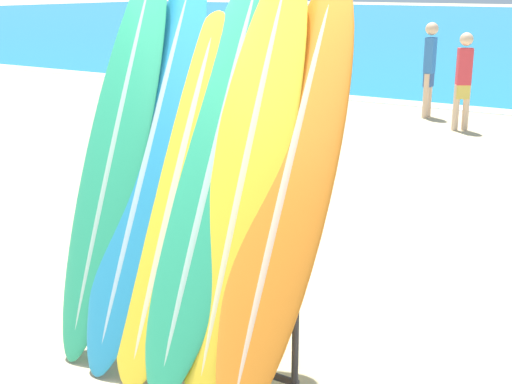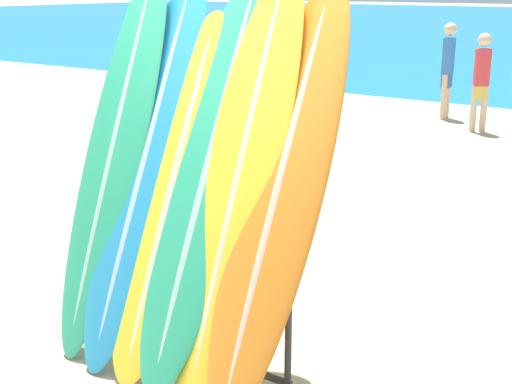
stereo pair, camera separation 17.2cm
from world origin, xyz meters
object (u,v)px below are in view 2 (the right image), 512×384
Objects in this scene: surfboard_slot_0 at (114,154)px; surfboard_slot_4 at (240,179)px; surfboard_rack at (182,292)px; person_mid_beach at (448,67)px; person_near_water at (481,79)px; surfboard_slot_2 at (172,195)px; surfboard_slot_1 at (146,165)px; surfboard_slot_3 at (209,173)px; surfboard_slot_5 at (279,195)px.

surfboard_slot_0 is 1.01× the size of surfboard_slot_4.
surfboard_rack is 0.95× the size of person_mid_beach.
person_mid_beach reaches higher than surfboard_rack.
person_near_water is at bearing 91.13° from surfboard_slot_0.
surfboard_slot_0 reaches higher than surfboard_slot_2.
person_near_water is at bearing 92.97° from surfboard_slot_1.
surfboard_slot_3 reaches higher than person_near_water.
surfboard_slot_2 is 9.12m from person_mid_beach.
surfboard_slot_0 is at bearing 174.30° from surfboard_slot_2.
surfboard_slot_3 is 0.51m from surfboard_slot_5.
person_mid_beach is (-1.53, 8.99, -0.17)m from surfboard_slot_2.
surfboard_slot_2 reaches higher than surfboard_rack.
surfboard_slot_4 reaches higher than surfboard_slot_5.
surfboard_slot_2 is (0.52, -0.05, -0.17)m from surfboard_slot_0.
surfboard_slot_4 is at bearing -4.21° from surfboard_slot_3.
surfboard_slot_1 is 9.02m from person_mid_beach.
surfboard_slot_5 is (0.63, 0.10, 0.70)m from surfboard_rack.
person_near_water is 1.19m from person_mid_beach.
surfboard_slot_5 is at bearing -0.92° from surfboard_slot_1.
surfboard_slot_3 is at bearing 8.30° from person_mid_beach.
surfboard_slot_2 is (-0.11, 0.06, 0.59)m from surfboard_rack.
surfboard_slot_5 reaches higher than person_near_water.
surfboard_slot_4 is 8.19m from person_near_water.
surfboard_slot_0 reaches higher than surfboard_slot_1.
surfboard_slot_0 is at bearing -177.72° from surfboard_slot_1.
person_near_water is at bearing 96.45° from surfboard_slot_3.
surfboard_slot_0 is 1.16× the size of surfboard_slot_2.
surfboard_slot_0 is 1.26m from surfboard_slot_5.
person_mid_beach is (-1.01, 8.94, -0.34)m from surfboard_slot_0.
surfboard_rack is 8.26m from person_near_water.
surfboard_slot_0 is 8.11m from person_near_water.
surfboard_slot_4 is at bearing -113.31° from person_near_water.
surfboard_slot_1 is 8.11m from person_near_water.
surfboard_slot_2 is 0.91× the size of surfboard_slot_5.
surfboard_slot_1 is at bearing 5.21° from person_mid_beach.
person_near_water is (-0.91, 8.08, -0.38)m from surfboard_slot_3.
surfboard_slot_5 is (0.27, -0.01, -0.05)m from surfboard_slot_4.
surfboard_slot_5 is at bearing -1.29° from surfboard_slot_4.
person_near_water is (-0.16, 8.10, -0.40)m from surfboard_slot_0.
surfboard_slot_0 reaches higher than surfboard_slot_3.
surfboard_slot_4 is (0.73, -0.01, 0.02)m from surfboard_slot_1.
surfboard_slot_3 is at bearing 177.33° from surfboard_slot_5.
surfboard_slot_5 is (1.26, -0.01, -0.06)m from surfboard_slot_0.
surfboard_slot_0 reaches higher than surfboard_rack.
surfboard_slot_2 is 0.87× the size of surfboard_slot_4.
surfboard_slot_5 reaches higher than surfboard_rack.
person_near_water is at bearing 94.77° from surfboard_slot_2.
person_mid_beach is at bearing 102.62° from surfboard_slot_4.
surfboard_slot_4 is (0.99, 0.00, -0.01)m from surfboard_slot_0.
surfboard_slot_2 is (0.26, -0.06, -0.14)m from surfboard_slot_1.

